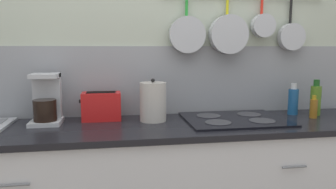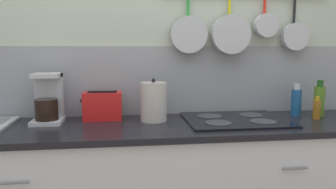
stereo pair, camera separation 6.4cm
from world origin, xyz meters
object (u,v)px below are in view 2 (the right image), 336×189
object	(u,v)px
coffee_maker	(48,102)
kettle	(154,102)
bottle_vinegar	(296,101)
bottle_hot_sauce	(317,109)
toaster	(103,106)
bottle_cooking_wine	(319,100)

from	to	relation	value
coffee_maker	kettle	xyz separation A→B (m)	(0.63, -0.05, -0.00)
bottle_vinegar	bottle_hot_sauce	xyz separation A→B (m)	(0.07, -0.13, -0.03)
toaster	bottle_cooking_wine	bearing A→B (deg)	-3.19
coffee_maker	toaster	bearing A→B (deg)	5.01
coffee_maker	kettle	world-z (taller)	coffee_maker
toaster	bottle_vinegar	world-z (taller)	bottle_vinegar
coffee_maker	bottle_cooking_wine	bearing A→B (deg)	-1.67
kettle	bottle_hot_sauce	world-z (taller)	kettle
bottle_hot_sauce	coffee_maker	bearing A→B (deg)	175.18
toaster	kettle	world-z (taller)	kettle
bottle_vinegar	bottle_cooking_wine	world-z (taller)	bottle_cooking_wine
toaster	kettle	distance (m)	0.32
bottle_vinegar	bottle_cooking_wine	distance (m)	0.14
bottle_vinegar	bottle_hot_sauce	world-z (taller)	bottle_vinegar
toaster	bottle_cooking_wine	distance (m)	1.40
coffee_maker	bottle_vinegar	bearing A→B (deg)	-0.38
kettle	bottle_hot_sauce	bearing A→B (deg)	-4.97
kettle	bottle_cooking_wine	xyz separation A→B (m)	(1.09, 0.00, -0.01)
coffee_maker	bottle_hot_sauce	xyz separation A→B (m)	(1.65, -0.14, -0.06)
kettle	coffee_maker	bearing A→B (deg)	175.43
coffee_maker	bottle_cooking_wine	xyz separation A→B (m)	(1.72, -0.05, -0.02)
coffee_maker	kettle	distance (m)	0.63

